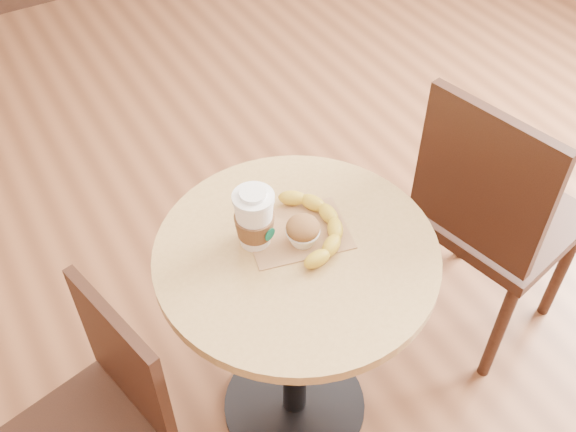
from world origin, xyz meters
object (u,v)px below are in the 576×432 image
object	(u,v)px
cafe_table	(296,307)
chair_right	(492,215)
coffee_cup	(254,220)
muffin	(303,231)
chair_left	(101,423)
banana	(313,223)

from	to	relation	value
cafe_table	chair_right	world-z (taller)	chair_right
coffee_cup	muffin	xyz separation A→B (m)	(0.10, -0.06, -0.03)
coffee_cup	cafe_table	bearing A→B (deg)	-66.65
chair_right	coffee_cup	xyz separation A→B (m)	(-0.74, 0.08, 0.30)
chair_left	banana	size ratio (longest dim) A/B	2.93
cafe_table	banana	xyz separation A→B (m)	(0.07, 0.04, 0.25)
cafe_table	muffin	bearing A→B (deg)	29.69
chair_left	muffin	xyz separation A→B (m)	(0.57, 0.02, 0.35)
chair_left	coffee_cup	size ratio (longest dim) A/B	4.91
coffee_cup	muffin	bearing A→B (deg)	-52.11
chair_left	coffee_cup	xyz separation A→B (m)	(0.48, 0.08, 0.39)
muffin	banana	size ratio (longest dim) A/B	0.30
coffee_cup	banana	world-z (taller)	coffee_cup
coffee_cup	chair_left	bearing A→B (deg)	168.89
chair_right	banana	size ratio (longest dim) A/B	3.53
banana	cafe_table	bearing A→B (deg)	-131.39
cafe_table	chair_right	distance (m)	0.67
chair_right	chair_left	bearing A→B (deg)	77.03
chair_left	muffin	bearing A→B (deg)	78.77
cafe_table	muffin	distance (m)	0.26
chair_left	banana	world-z (taller)	chair_left
chair_right	coffee_cup	distance (m)	0.80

